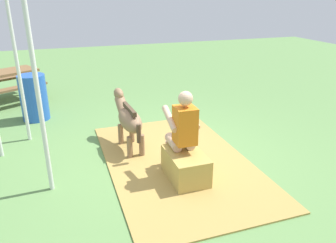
{
  "coord_description": "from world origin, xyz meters",
  "views": [
    {
      "loc": [
        -4.57,
        1.58,
        2.51
      ],
      "look_at": [
        0.12,
        -0.02,
        0.55
      ],
      "focal_mm": 35.25,
      "sensor_mm": 36.0,
      "label": 1
    }
  ],
  "objects_px": {
    "hay_bale": "(185,166)",
    "picnic_bench": "(4,79)",
    "person_seated": "(182,130)",
    "water_barrel": "(34,98)",
    "tent_pole_left": "(39,101)",
    "pony_standing": "(128,118)",
    "tent_pole_right": "(19,71)"
  },
  "relations": [
    {
      "from": "hay_bale",
      "to": "water_barrel",
      "type": "height_order",
      "value": "water_barrel"
    },
    {
      "from": "picnic_bench",
      "to": "tent_pole_left",
      "type": "bearing_deg",
      "value": -167.29
    },
    {
      "from": "hay_bale",
      "to": "pony_standing",
      "type": "bearing_deg",
      "value": 23.07
    },
    {
      "from": "hay_bale",
      "to": "water_barrel",
      "type": "xyz_separation_m",
      "value": [
        3.24,
        2.08,
        0.26
      ]
    },
    {
      "from": "pony_standing",
      "to": "tent_pole_left",
      "type": "bearing_deg",
      "value": 124.91
    },
    {
      "from": "person_seated",
      "to": "tent_pole_left",
      "type": "xyz_separation_m",
      "value": [
        0.19,
        1.82,
        0.55
      ]
    },
    {
      "from": "picnic_bench",
      "to": "tent_pole_right",
      "type": "bearing_deg",
      "value": -166.24
    },
    {
      "from": "hay_bale",
      "to": "picnic_bench",
      "type": "relative_size",
      "value": 0.39
    },
    {
      "from": "person_seated",
      "to": "water_barrel",
      "type": "bearing_deg",
      "value": 34.11
    },
    {
      "from": "tent_pole_left",
      "to": "picnic_bench",
      "type": "height_order",
      "value": "tent_pole_left"
    },
    {
      "from": "tent_pole_left",
      "to": "picnic_bench",
      "type": "distance_m",
      "value": 4.5
    },
    {
      "from": "tent_pole_left",
      "to": "picnic_bench",
      "type": "bearing_deg",
      "value": 12.71
    },
    {
      "from": "pony_standing",
      "to": "tent_pole_left",
      "type": "xyz_separation_m",
      "value": [
        -0.89,
        1.28,
        0.71
      ]
    },
    {
      "from": "water_barrel",
      "to": "tent_pole_left",
      "type": "height_order",
      "value": "tent_pole_left"
    },
    {
      "from": "hay_bale",
      "to": "picnic_bench",
      "type": "bearing_deg",
      "value": 30.76
    },
    {
      "from": "pony_standing",
      "to": "tent_pole_right",
      "type": "distance_m",
      "value": 2.02
    },
    {
      "from": "hay_bale",
      "to": "picnic_bench",
      "type": "distance_m",
      "value": 5.47
    },
    {
      "from": "hay_bale",
      "to": "pony_standing",
      "type": "xyz_separation_m",
      "value": [
        1.25,
        0.53,
        0.34
      ]
    },
    {
      "from": "tent_pole_left",
      "to": "person_seated",
      "type": "bearing_deg",
      "value": -96.07
    },
    {
      "from": "pony_standing",
      "to": "water_barrel",
      "type": "xyz_separation_m",
      "value": [
        1.99,
        1.55,
        -0.07
      ]
    },
    {
      "from": "person_seated",
      "to": "tent_pole_left",
      "type": "height_order",
      "value": "tent_pole_left"
    },
    {
      "from": "picnic_bench",
      "to": "hay_bale",
      "type": "bearing_deg",
      "value": -149.24
    },
    {
      "from": "hay_bale",
      "to": "person_seated",
      "type": "bearing_deg",
      "value": -0.99
    },
    {
      "from": "tent_pole_right",
      "to": "person_seated",
      "type": "bearing_deg",
      "value": -132.85
    },
    {
      "from": "tent_pole_right",
      "to": "picnic_bench",
      "type": "distance_m",
      "value": 2.67
    },
    {
      "from": "person_seated",
      "to": "picnic_bench",
      "type": "height_order",
      "value": "person_seated"
    },
    {
      "from": "person_seated",
      "to": "tent_pole_left",
      "type": "relative_size",
      "value": 0.52
    },
    {
      "from": "person_seated",
      "to": "water_barrel",
      "type": "relative_size",
      "value": 1.37
    },
    {
      "from": "hay_bale",
      "to": "tent_pole_right",
      "type": "relative_size",
      "value": 0.3
    },
    {
      "from": "person_seated",
      "to": "tent_pole_right",
      "type": "xyz_separation_m",
      "value": [
        2.02,
        2.18,
        0.55
      ]
    },
    {
      "from": "person_seated",
      "to": "tent_pole_left",
      "type": "distance_m",
      "value": 1.91
    },
    {
      "from": "tent_pole_right",
      "to": "picnic_bench",
      "type": "relative_size",
      "value": 1.29
    }
  ]
}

